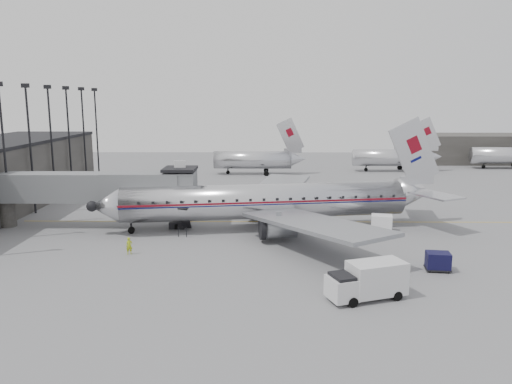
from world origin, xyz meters
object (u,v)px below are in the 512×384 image
baggage_cart_white (382,223)px  ramp_worker (129,246)px  airliner (272,201)px  service_van (368,280)px  baggage_cart_navy (438,261)px

baggage_cart_white → ramp_worker: bearing=-148.9°
airliner → service_van: size_ratio=6.35×
service_van → baggage_cart_white: 18.52m
airliner → baggage_cart_navy: 18.56m
baggage_cart_navy → ramp_worker: 25.99m
baggage_cart_navy → ramp_worker: bearing=178.5°
service_van → baggage_cart_white: bearing=54.3°
service_van → ramp_worker: (-18.86, 9.78, -0.57)m
airliner → ramp_worker: airliner is taller
baggage_cart_white → ramp_worker: baggage_cart_white is taller
ramp_worker → baggage_cart_white: bearing=-5.1°
baggage_cart_navy → baggage_cart_white: 12.11m
baggage_cart_white → ramp_worker: 25.34m
ramp_worker → service_van: bearing=-50.9°
service_van → ramp_worker: service_van is taller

